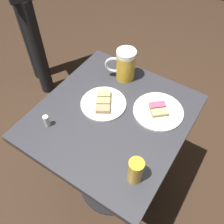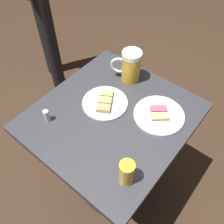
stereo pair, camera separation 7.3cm
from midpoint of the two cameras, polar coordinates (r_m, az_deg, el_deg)
The scene contains 7 objects.
ground_plane at distance 1.77m, azimuth -1.23°, elevation -16.21°, with size 6.00×6.00×0.00m, color #382619.
cafe_table at distance 1.26m, azimuth -1.67°, elevation -5.96°, with size 0.71×0.66×0.76m.
plate_near at distance 1.15m, azimuth -3.83°, elevation 2.03°, with size 0.21×0.21×0.03m.
plate_far at distance 1.13m, azimuth 8.90°, elevation 0.21°, with size 0.23×0.23×0.03m.
beer_mug at distance 1.23m, azimuth 1.29°, elevation 10.85°, with size 0.10×0.14×0.16m.
beer_glass_small at distance 0.90m, azimuth 3.13°, elevation -13.59°, with size 0.06×0.06×0.11m, color gold.
salt_shaker at distance 1.10m, azimuth -16.85°, elevation -2.11°, with size 0.03×0.03×0.06m, color silver.
Camera 1 is at (0.58, 0.38, 1.63)m, focal length 39.27 mm.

